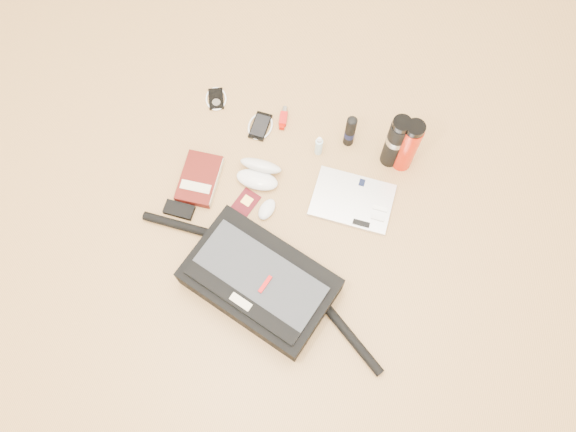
# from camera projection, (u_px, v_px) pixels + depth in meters

# --- Properties ---
(ground) EXTENTS (4.00, 4.00, 0.00)m
(ground) POSITION_uv_depth(u_px,v_px,m) (282.00, 235.00, 2.15)
(ground) COLOR #B08149
(ground) RESTS_ON ground
(messenger_bag) EXTENTS (1.02, 0.45, 0.15)m
(messenger_bag) POSITION_uv_depth(u_px,v_px,m) (259.00, 281.00, 2.01)
(messenger_bag) COLOR black
(messenger_bag) RESTS_ON ground
(laptop) EXTENTS (0.31, 0.22, 0.03)m
(laptop) POSITION_uv_depth(u_px,v_px,m) (353.00, 201.00, 2.19)
(laptop) COLOR silver
(laptop) RESTS_ON ground
(book) EXTENTS (0.16, 0.23, 0.04)m
(book) POSITION_uv_depth(u_px,v_px,m) (200.00, 179.00, 2.21)
(book) COLOR #4F100C
(book) RESTS_ON ground
(passport) EXTENTS (0.10, 0.12, 0.01)m
(passport) POSITION_uv_depth(u_px,v_px,m) (246.00, 202.00, 2.19)
(passport) COLOR #48090F
(passport) RESTS_ON ground
(mouse) EXTENTS (0.07, 0.10, 0.03)m
(mouse) POSITION_uv_depth(u_px,v_px,m) (267.00, 209.00, 2.17)
(mouse) COLOR silver
(mouse) RESTS_ON ground
(sunglasses_case) EXTENTS (0.17, 0.14, 0.10)m
(sunglasses_case) POSITION_uv_depth(u_px,v_px,m) (259.00, 173.00, 2.20)
(sunglasses_case) COLOR white
(sunglasses_case) RESTS_ON ground
(ipod) EXTENTS (0.12, 0.12, 0.01)m
(ipod) POSITION_uv_depth(u_px,v_px,m) (216.00, 99.00, 2.35)
(ipod) COLOR black
(ipod) RESTS_ON ground
(phone) EXTENTS (0.10, 0.13, 0.01)m
(phone) POSITION_uv_depth(u_px,v_px,m) (260.00, 126.00, 2.31)
(phone) COLOR black
(phone) RESTS_ON ground
(inhaler) EXTENTS (0.04, 0.11, 0.03)m
(inhaler) POSITION_uv_depth(u_px,v_px,m) (283.00, 118.00, 2.31)
(inhaler) COLOR #B41613
(inhaler) RESTS_ON ground
(spray_bottle) EXTENTS (0.04, 0.04, 0.12)m
(spray_bottle) POSITION_uv_depth(u_px,v_px,m) (319.00, 146.00, 2.23)
(spray_bottle) COLOR #B9E7F7
(spray_bottle) RESTS_ON ground
(aerosol_can) EXTENTS (0.05, 0.05, 0.18)m
(aerosol_can) POSITION_uv_depth(u_px,v_px,m) (350.00, 131.00, 2.21)
(aerosol_can) COLOR black
(aerosol_can) RESTS_ON ground
(thermos_black) EXTENTS (0.08, 0.08, 0.29)m
(thermos_black) POSITION_uv_depth(u_px,v_px,m) (395.00, 142.00, 2.12)
(thermos_black) COLOR black
(thermos_black) RESTS_ON ground
(thermos_red) EXTENTS (0.10, 0.10, 0.29)m
(thermos_red) POSITION_uv_depth(u_px,v_px,m) (408.00, 146.00, 2.12)
(thermos_red) COLOR red
(thermos_red) RESTS_ON ground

